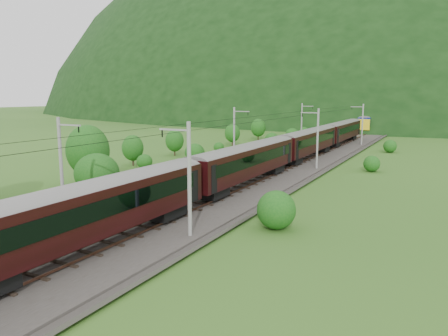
% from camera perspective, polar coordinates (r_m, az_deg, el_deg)
% --- Properties ---
extents(ground, '(600.00, 600.00, 0.00)m').
position_cam_1_polar(ground, '(34.86, -13.19, -7.52)').
color(ground, '#2F5A1C').
rests_on(ground, ground).
extents(railbed, '(14.00, 220.00, 0.30)m').
position_cam_1_polar(railbed, '(42.58, -4.38, -3.96)').
color(railbed, '#38332D').
rests_on(railbed, ground).
extents(track_left, '(2.40, 220.00, 0.27)m').
position_cam_1_polar(track_left, '(43.82, -7.05, -3.32)').
color(track_left, brown).
rests_on(track_left, railbed).
extents(track_right, '(2.40, 220.00, 0.27)m').
position_cam_1_polar(track_right, '(41.34, -1.55, -4.04)').
color(track_right, brown).
rests_on(track_right, railbed).
extents(catenary_left, '(2.54, 192.28, 8.00)m').
position_cam_1_polar(catenary_left, '(63.87, 1.39, 4.55)').
color(catenary_left, gray).
rests_on(catenary_left, railbed).
extents(catenary_right, '(2.54, 192.28, 8.00)m').
position_cam_1_polar(catenary_right, '(59.49, 12.05, 3.97)').
color(catenary_right, gray).
rests_on(catenary_right, railbed).
extents(overhead_wires, '(4.83, 198.00, 0.03)m').
position_cam_1_polar(overhead_wires, '(41.51, -4.50, 5.41)').
color(overhead_wires, black).
rests_on(overhead_wires, ground).
extents(mountain_main, '(504.00, 360.00, 244.00)m').
position_cam_1_polar(mountain_main, '(286.08, 23.40, 6.78)').
color(mountain_main, black).
rests_on(mountain_main, ground).
extents(mountain_ridge, '(336.00, 280.00, 132.00)m').
position_cam_1_polar(mountain_ridge, '(354.87, 4.09, 7.93)').
color(mountain_ridge, black).
rests_on(mountain_ridge, ground).
extents(train, '(2.98, 167.26, 5.19)m').
position_cam_1_polar(train, '(47.05, 2.71, 1.55)').
color(train, black).
rests_on(train, ground).
extents(hazard_post_near, '(0.15, 0.15, 1.36)m').
position_cam_1_polar(hazard_post_near, '(93.01, 13.57, 3.69)').
color(hazard_post_near, red).
rests_on(hazard_post_near, railbed).
extents(hazard_post_far, '(0.15, 0.15, 1.44)m').
position_cam_1_polar(hazard_post_far, '(79.54, 11.47, 2.83)').
color(hazard_post_far, red).
rests_on(hazard_post_far, railbed).
extents(signal, '(0.25, 0.25, 2.26)m').
position_cam_1_polar(signal, '(93.53, 11.88, 4.18)').
color(signal, black).
rests_on(signal, railbed).
extents(vegetation_left, '(12.46, 143.68, 6.81)m').
position_cam_1_polar(vegetation_left, '(51.26, -17.52, 0.89)').
color(vegetation_left, '#165216').
rests_on(vegetation_left, ground).
extents(vegetation_right, '(6.12, 96.42, 2.67)m').
position_cam_1_polar(vegetation_right, '(37.01, 11.68, -4.66)').
color(vegetation_right, '#165216').
rests_on(vegetation_right, ground).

